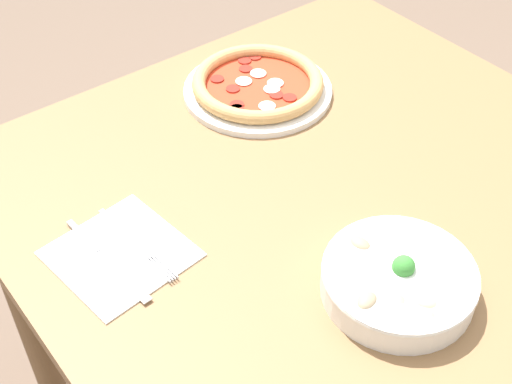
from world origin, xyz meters
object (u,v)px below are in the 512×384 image
fork (135,243)px  knife (103,256)px  bowl (399,280)px  pizza (258,85)px

fork → knife: (0.05, -0.01, -0.00)m
fork → bowl: bearing=34.8°
pizza → bowl: bearing=73.8°
fork → knife: 0.05m
knife → pizza: bearing=109.8°
bowl → fork: bowl is taller
fork → knife: bearing=-101.9°
bowl → knife: bearing=-46.6°
pizza → knife: size_ratio=1.35×
pizza → knife: pizza is taller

